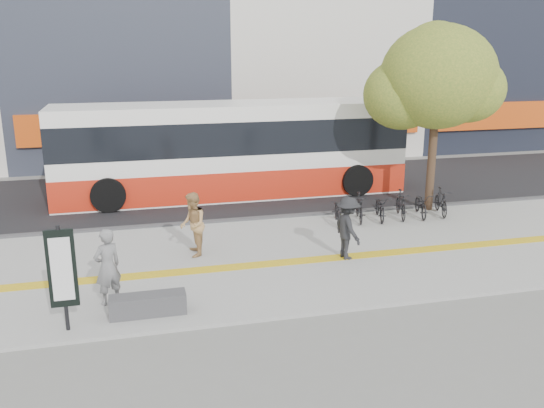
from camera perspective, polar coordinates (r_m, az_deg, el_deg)
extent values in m
plane|color=slate|center=(14.13, -1.63, -7.91)|extent=(120.00, 120.00, 0.00)
cube|color=gray|center=(15.47, -2.84, -5.62)|extent=(40.00, 7.00, 0.08)
cube|color=gold|center=(15.00, -2.47, -6.13)|extent=(40.00, 0.45, 0.01)
cube|color=black|center=(22.54, -6.59, 1.08)|extent=(40.00, 8.00, 0.06)
cube|color=#353538|center=(18.72, -4.95, -1.76)|extent=(40.00, 0.25, 0.14)
cube|color=#D34A0F|center=(27.37, -3.96, 7.91)|extent=(19.00, 0.50, 1.40)
cube|color=#353538|center=(12.64, -12.18, -9.72)|extent=(1.60, 0.45, 0.45)
cylinder|color=black|center=(12.10, -20.00, -6.99)|extent=(0.08, 0.08, 2.20)
cube|color=black|center=(12.02, -20.10, -6.02)|extent=(0.55, 0.08, 1.60)
cube|color=white|center=(11.98, -20.12, -6.10)|extent=(0.40, 0.02, 1.30)
cylinder|color=#3C251B|center=(20.40, 15.51, 3.84)|extent=(0.28, 0.28, 3.20)
ellipsoid|color=#496822|center=(20.04, 16.12, 12.04)|extent=(3.80, 3.80, 3.42)
ellipsoid|color=#496822|center=(20.05, 12.75, 10.54)|extent=(2.60, 2.60, 2.34)
ellipsoid|color=#496822|center=(20.19, 18.86, 10.70)|extent=(2.40, 2.40, 2.16)
ellipsoid|color=#496822|center=(20.86, 15.91, 14.37)|extent=(2.20, 2.20, 1.98)
cube|color=white|center=(21.83, -4.02, 5.41)|extent=(13.00, 2.71, 3.47)
cube|color=red|center=(22.06, -3.96, 2.50)|extent=(13.02, 2.73, 1.08)
cube|color=black|center=(21.73, -4.05, 6.96)|extent=(13.02, 2.73, 1.19)
cylinder|color=black|center=(20.44, -15.92, 0.88)|extent=(1.19, 0.38, 1.19)
cylinder|color=black|center=(23.07, -15.77, 2.53)|extent=(1.19, 0.38, 1.19)
cylinder|color=black|center=(22.04, 8.41, 2.36)|extent=(1.19, 0.38, 1.19)
cylinder|color=black|center=(24.50, 6.01, 3.77)|extent=(1.19, 0.38, 1.19)
imported|color=black|center=(18.56, 6.55, -0.62)|extent=(0.93, 1.63, 0.81)
imported|color=black|center=(18.81, 8.65, -0.34)|extent=(0.81, 1.56, 0.90)
imported|color=black|center=(19.11, 10.68, -0.32)|extent=(0.93, 1.63, 0.81)
imported|color=black|center=(19.41, 12.66, -0.04)|extent=(0.81, 1.56, 0.90)
imported|color=black|center=(19.76, 14.56, -0.03)|extent=(0.93, 1.63, 0.81)
imported|color=black|center=(20.10, 16.41, 0.23)|extent=(0.81, 1.56, 0.90)
imported|color=black|center=(13.11, -15.99, -6.00)|extent=(0.75, 0.68, 1.73)
imported|color=tan|center=(15.59, -7.86, -2.04)|extent=(0.70, 0.88, 1.75)
imported|color=black|center=(15.38, 7.51, -2.37)|extent=(0.77, 1.17, 1.69)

